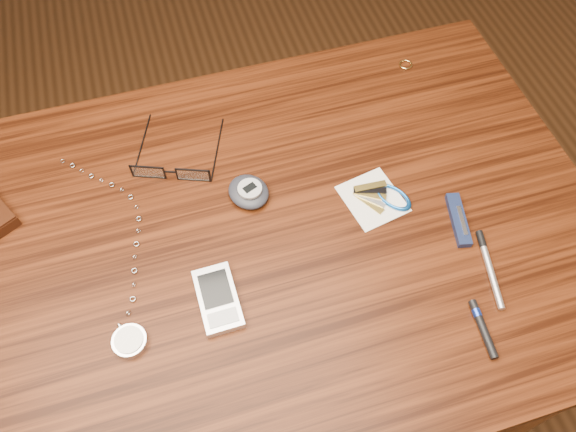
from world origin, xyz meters
name	(u,v)px	position (x,y,z in m)	size (l,w,h in m)	color
ground	(279,377)	(0.00, 0.00, 0.00)	(3.80, 3.80, 0.00)	#472814
desk	(273,264)	(0.00, 0.00, 0.65)	(1.00, 0.70, 0.75)	#391709
eyeglasses	(172,170)	(-0.12, 0.15, 0.76)	(0.17, 0.17, 0.03)	black
gold_ring	(406,65)	(0.33, 0.27, 0.75)	(0.02, 0.02, 0.00)	#DDAC5E
pocket_watch	(128,331)	(-0.23, -0.09, 0.76)	(0.11, 0.36, 0.01)	#BCBCC0
pda_phone	(218,299)	(-0.10, -0.08, 0.76)	(0.05, 0.10, 0.01)	silver
pedometer	(249,192)	(-0.02, 0.07, 0.76)	(0.08, 0.08, 0.03)	#22232D
notepad_keys	(382,197)	(0.18, 0.01, 0.75)	(0.11, 0.11, 0.01)	silver
pocket_knife	(458,220)	(0.27, -0.06, 0.76)	(0.04, 0.09, 0.01)	#0F1737
silver_pen	(488,263)	(0.28, -0.14, 0.75)	(0.04, 0.12, 0.01)	silver
black_blue_pen	(482,327)	(0.23, -0.23, 0.76)	(0.02, 0.08, 0.01)	black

